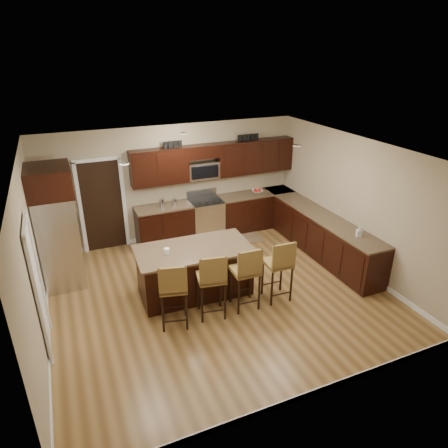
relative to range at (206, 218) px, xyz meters
name	(u,v)px	position (x,y,z in m)	size (l,w,h in m)	color
floor	(219,293)	(-0.68, -2.45, -0.47)	(6.00, 6.00, 0.00)	olive
ceiling	(218,153)	(-0.68, -2.45, 2.23)	(6.00, 6.00, 0.00)	silver
wall_back	(173,183)	(-0.68, 0.30, 0.88)	(6.00, 6.00, 0.00)	tan
wall_left	(32,261)	(-3.68, -2.45, 0.88)	(5.50, 5.50, 0.00)	tan
wall_right	(355,204)	(2.32, -2.45, 0.88)	(5.50, 5.50, 0.00)	tan
base_cabinets	(270,226)	(1.22, -1.01, -0.01)	(4.02, 3.96, 0.92)	black
upper_cabinets	(217,160)	(0.36, 0.13, 1.37)	(4.00, 0.33, 0.80)	black
range	(206,218)	(0.00, 0.00, 0.00)	(0.76, 0.64, 1.11)	silver
microwave	(203,170)	(0.00, 0.15, 1.15)	(0.76, 0.31, 0.40)	silver
doorway	(103,206)	(-2.33, 0.28, 0.56)	(0.85, 0.03, 2.06)	black
pantry_door	(38,290)	(-3.66, -2.75, 0.55)	(0.03, 0.80, 2.04)	white
letter_decor	(211,141)	(0.22, 0.13, 1.82)	(2.20, 0.03, 0.15)	black
island	(194,272)	(-1.07, -2.22, -0.04)	(2.13, 1.17, 0.92)	black
stool_left	(173,288)	(-1.72, -3.07, 0.27)	(0.54, 0.54, 1.20)	olive
stool_mid	(212,279)	(-1.05, -3.07, 0.29)	(0.53, 0.53, 1.22)	olive
stool_right	(247,271)	(-0.41, -3.07, 0.28)	(0.47, 0.47, 1.21)	olive
refrigerator	(57,226)	(-3.30, -0.89, 0.73)	(0.79, 0.97, 2.35)	silver
floor_mat	(245,239)	(0.80, -0.57, -0.47)	(0.86, 0.57, 0.01)	brown
fruit_bowl	(257,191)	(1.38, 0.00, 0.48)	(0.27, 0.27, 0.07)	silver
soap_bottle	(359,232)	(2.02, -3.00, 0.55)	(0.09, 0.10, 0.21)	#B2B2B2
canister_tall	(162,203)	(-1.06, 0.00, 0.54)	(0.12, 0.12, 0.19)	silver
canister_short	(174,202)	(-0.77, 0.00, 0.52)	(0.11, 0.11, 0.15)	silver
island_jar	(167,251)	(-1.57, -2.22, 0.50)	(0.10, 0.10, 0.10)	white
stool_extra	(280,264)	(0.24, -3.07, 0.28)	(0.47, 0.47, 1.21)	olive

